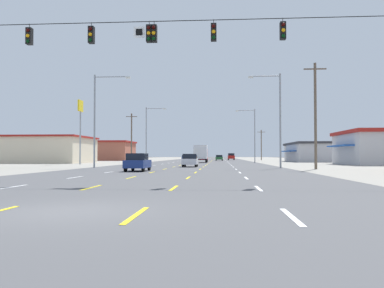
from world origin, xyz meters
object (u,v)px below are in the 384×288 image
(pole_sign_left_row_1, at_px, (80,117))
(hatchback_center_turn_near, at_px, (190,160))
(box_truck_center_turn_mid, at_px, (201,153))
(hatchback_inner_left_nearest, at_px, (138,162))
(sedan_inner_right_midfar, at_px, (219,158))
(hatchback_far_left_farther, at_px, (185,157))
(streetlight_right_row_0, at_px, (277,114))
(suv_far_right_far, at_px, (231,156))
(streetlight_left_row_1, at_px, (148,131))
(streetlight_left_row_0, at_px, (98,114))
(streetlight_right_row_1, at_px, (253,132))

(pole_sign_left_row_1, bearing_deg, hatchback_center_turn_near, -33.81)
(box_truck_center_turn_mid, bearing_deg, hatchback_inner_left_nearest, -94.94)
(sedan_inner_right_midfar, distance_m, hatchback_far_left_farther, 22.13)
(streetlight_right_row_0, bearing_deg, suv_far_right_far, 92.13)
(hatchback_inner_left_nearest, height_order, streetlight_left_row_1, streetlight_left_row_1)
(hatchback_center_turn_near, bearing_deg, streetlight_left_row_0, -158.14)
(streetlight_left_row_0, bearing_deg, box_truck_center_turn_mid, 72.73)
(suv_far_right_far, xyz_separation_m, hatchback_far_left_farther, (-13.91, 2.17, -0.24))
(hatchback_inner_left_nearest, xyz_separation_m, streetlight_left_row_1, (-6.40, 40.03, 5.20))
(hatchback_inner_left_nearest, xyz_separation_m, hatchback_center_turn_near, (3.56, 13.10, 0.00))
(box_truck_center_turn_mid, distance_m, streetlight_right_row_1, 10.46)
(hatchback_far_left_farther, bearing_deg, hatchback_inner_left_nearest, -87.70)
(hatchback_inner_left_nearest, distance_m, streetlight_right_row_1, 42.44)
(suv_far_right_far, bearing_deg, hatchback_center_turn_near, -95.56)
(suv_far_right_far, xyz_separation_m, streetlight_right_row_0, (2.78, -74.77, 4.75))
(hatchback_inner_left_nearest, relative_size, streetlight_left_row_0, 0.38)
(box_truck_center_turn_mid, distance_m, streetlight_left_row_1, 10.81)
(pole_sign_left_row_1, bearing_deg, streetlight_left_row_1, 63.29)
(hatchback_inner_left_nearest, relative_size, box_truck_center_turn_mid, 0.54)
(hatchback_inner_left_nearest, bearing_deg, suv_far_right_far, 82.89)
(streetlight_left_row_0, xyz_separation_m, streetlight_left_row_1, (-0.03, 30.92, 0.05))
(pole_sign_left_row_1, height_order, streetlight_right_row_0, streetlight_right_row_0)
(hatchback_far_left_farther, height_order, streetlight_left_row_1, streetlight_left_row_1)
(hatchback_inner_left_nearest, height_order, box_truck_center_turn_mid, box_truck_center_turn_mid)
(streetlight_left_row_1, bearing_deg, streetlight_left_row_0, -89.94)
(suv_far_right_far, height_order, streetlight_right_row_0, streetlight_right_row_0)
(hatchback_inner_left_nearest, bearing_deg, box_truck_center_turn_mid, 85.06)
(sedan_inner_right_midfar, bearing_deg, streetlight_left_row_1, -116.72)
(hatchback_center_turn_near, relative_size, box_truck_center_turn_mid, 0.54)
(hatchback_far_left_farther, bearing_deg, streetlight_left_row_0, -92.16)
(sedan_inner_right_midfar, bearing_deg, pole_sign_left_row_1, -116.72)
(box_truck_center_turn_mid, height_order, streetlight_right_row_1, streetlight_right_row_1)
(sedan_inner_right_midfar, bearing_deg, hatchback_inner_left_nearest, -95.96)
(box_truck_center_turn_mid, height_order, streetlight_left_row_0, streetlight_left_row_0)
(hatchback_center_turn_near, relative_size, hatchback_far_left_farther, 1.00)
(suv_far_right_far, relative_size, streetlight_left_row_0, 0.48)
(streetlight_right_row_0, bearing_deg, hatchback_inner_left_nearest, -145.46)
(box_truck_center_turn_mid, height_order, hatchback_far_left_farther, box_truck_center_turn_mid)
(hatchback_inner_left_nearest, bearing_deg, hatchback_far_left_farther, 92.30)
(streetlight_left_row_0, xyz_separation_m, streetlight_right_row_1, (19.58, 30.92, -0.24))
(box_truck_center_turn_mid, bearing_deg, streetlight_right_row_1, -5.64)
(hatchback_inner_left_nearest, height_order, sedan_inner_right_midfar, hatchback_inner_left_nearest)
(hatchback_far_left_farther, height_order, streetlight_right_row_0, streetlight_right_row_0)
(hatchback_center_turn_near, bearing_deg, box_truck_center_turn_mid, 90.04)
(hatchback_far_left_farther, bearing_deg, streetlight_left_row_1, -93.65)
(hatchback_inner_left_nearest, relative_size, streetlight_right_row_1, 0.39)
(sedan_inner_right_midfar, relative_size, streetlight_left_row_0, 0.44)
(hatchback_inner_left_nearest, xyz_separation_m, streetlight_right_row_0, (13.24, 9.11, 4.99))
(sedan_inner_right_midfar, distance_m, pole_sign_left_row_1, 47.07)
(streetlight_right_row_0, bearing_deg, streetlight_left_row_1, 122.42)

